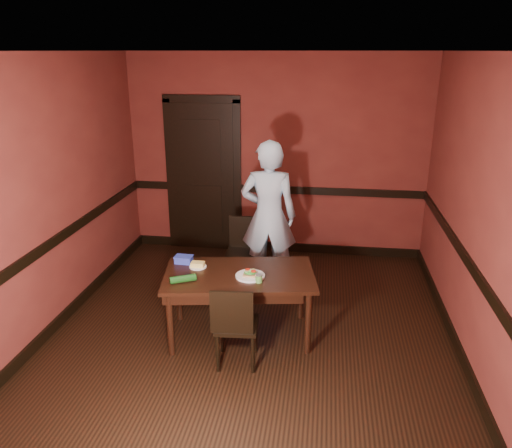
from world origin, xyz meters
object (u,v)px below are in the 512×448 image
(sauce_jar, at_px, (259,278))
(dining_table, at_px, (240,305))
(sandwich_plate, at_px, (250,275))
(cheese_saucer, at_px, (198,265))
(chair_far, at_px, (242,252))
(person, at_px, (269,216))
(food_tub, at_px, (184,259))
(chair_near, at_px, (237,323))

(sauce_jar, bearing_deg, dining_table, 142.83)
(sandwich_plate, relative_size, cheese_saucer, 1.64)
(chair_far, xyz_separation_m, person, (0.33, -0.04, 0.49))
(cheese_saucer, bearing_deg, sauce_jar, -21.07)
(dining_table, relative_size, chair_far, 1.80)
(sandwich_plate, height_order, food_tub, food_tub)
(cheese_saucer, bearing_deg, chair_near, -48.16)
(chair_far, bearing_deg, person, -10.66)
(cheese_saucer, bearing_deg, food_tub, 153.24)
(person, height_order, sauce_jar, person)
(chair_far, xyz_separation_m, food_tub, (-0.42, -1.02, 0.31))
(dining_table, relative_size, sauce_jar, 17.70)
(chair_near, bearing_deg, food_tub, -47.94)
(sandwich_plate, height_order, sauce_jar, sauce_jar)
(cheese_saucer, relative_size, food_tub, 0.94)
(sandwich_plate, height_order, cheese_saucer, sandwich_plate)
(person, relative_size, sandwich_plate, 6.33)
(dining_table, bearing_deg, food_tub, 154.53)
(sandwich_plate, xyz_separation_m, cheese_saucer, (-0.55, 0.15, 0.00))
(sandwich_plate, relative_size, food_tub, 1.54)
(chair_far, relative_size, sauce_jar, 9.85)
(chair_near, relative_size, sandwich_plate, 2.84)
(person, distance_m, food_tub, 1.24)
(food_tub, bearing_deg, cheese_saucer, -23.60)
(dining_table, height_order, sauce_jar, sauce_jar)
(sandwich_plate, xyz_separation_m, food_tub, (-0.72, 0.23, 0.02))
(food_tub, bearing_deg, sauce_jar, -19.13)
(sauce_jar, xyz_separation_m, cheese_saucer, (-0.64, 0.25, -0.02))
(dining_table, bearing_deg, chair_near, -92.82)
(chair_near, distance_m, sauce_jar, 0.46)
(cheese_saucer, bearing_deg, sandwich_plate, -14.90)
(chair_far, bearing_deg, dining_table, -84.28)
(sauce_jar, relative_size, cheese_saucer, 0.47)
(dining_table, relative_size, cheese_saucer, 8.38)
(dining_table, bearing_deg, sandwich_plate, -36.21)
(person, relative_size, cheese_saucer, 10.36)
(person, bearing_deg, cheese_saucer, 59.69)
(chair_near, bearing_deg, chair_far, -85.99)
(chair_far, xyz_separation_m, sandwich_plate, (0.30, -1.25, 0.29))
(person, relative_size, sauce_jar, 21.87)
(dining_table, xyz_separation_m, chair_near, (0.05, -0.45, 0.06))
(chair_far, relative_size, food_tub, 4.40)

